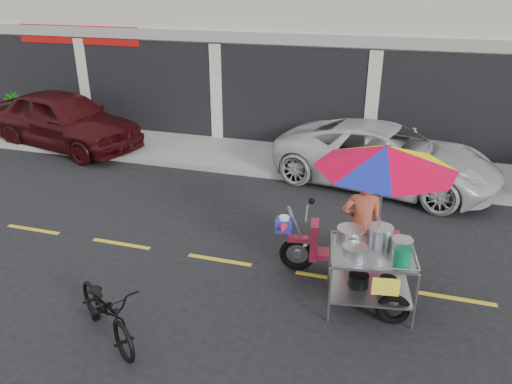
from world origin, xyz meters
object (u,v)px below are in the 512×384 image
(near_bicycle, at_px, (106,310))
(maroon_sedan, at_px, (65,120))
(white_pickup, at_px, (386,156))
(food_vendor_rig, at_px, (373,199))

(near_bicycle, bearing_deg, maroon_sedan, 74.79)
(maroon_sedan, height_order, near_bicycle, maroon_sedan)
(white_pickup, height_order, food_vendor_rig, food_vendor_rig)
(food_vendor_rig, bearing_deg, maroon_sedan, 142.73)
(maroon_sedan, distance_m, near_bicycle, 9.16)
(white_pickup, bearing_deg, food_vendor_rig, -167.69)
(near_bicycle, distance_m, food_vendor_rig, 4.14)
(maroon_sedan, distance_m, food_vendor_rig, 10.41)
(maroon_sedan, bearing_deg, white_pickup, -77.58)
(white_pickup, xyz_separation_m, food_vendor_rig, (0.01, -4.69, 0.92))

